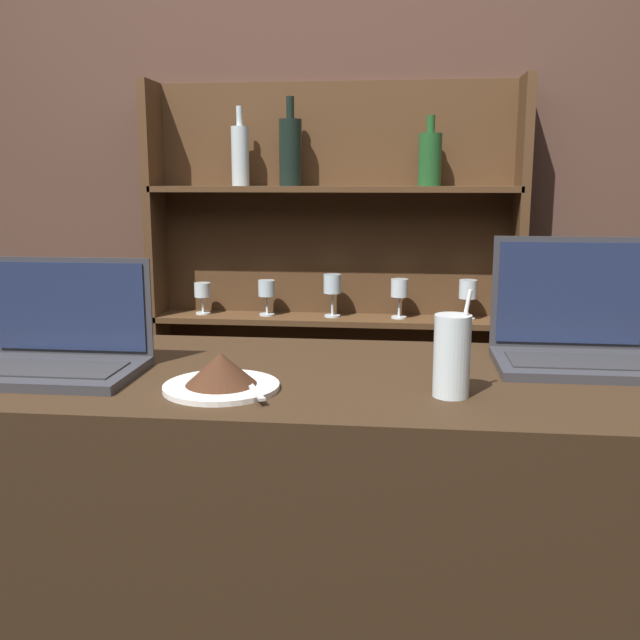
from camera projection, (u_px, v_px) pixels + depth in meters
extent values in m
cube|color=black|center=(241.00, 617.00, 1.53)|extent=(2.02, 0.60, 1.10)
cube|color=#4C3328|center=(311.00, 214.00, 2.55)|extent=(7.00, 0.06, 2.70)
cube|color=#472D19|center=(161.00, 340.00, 2.58)|extent=(0.03, 0.18, 1.80)
cube|color=#472D19|center=(513.00, 349.00, 2.44)|extent=(0.03, 0.18, 1.80)
cube|color=#472D19|center=(334.00, 339.00, 2.59)|extent=(1.28, 0.02, 1.80)
cube|color=#472D19|center=(332.00, 441.00, 2.58)|extent=(1.24, 0.18, 0.02)
cube|color=#472D19|center=(332.00, 319.00, 2.50)|extent=(1.24, 0.18, 0.02)
cube|color=#472D19|center=(333.00, 189.00, 2.41)|extent=(1.24, 0.18, 0.02)
cylinder|color=silver|center=(203.00, 313.00, 2.55)|extent=(0.05, 0.05, 0.01)
cylinder|color=silver|center=(203.00, 305.00, 2.54)|extent=(0.01, 0.01, 0.06)
cylinder|color=silver|center=(202.00, 290.00, 2.53)|extent=(0.06, 0.06, 0.05)
cylinder|color=silver|center=(267.00, 314.00, 2.52)|extent=(0.05, 0.05, 0.01)
cylinder|color=silver|center=(267.00, 305.00, 2.51)|extent=(0.01, 0.01, 0.06)
cylinder|color=silver|center=(267.00, 288.00, 2.50)|extent=(0.06, 0.06, 0.06)
cylinder|color=silver|center=(332.00, 316.00, 2.49)|extent=(0.06, 0.06, 0.01)
cylinder|color=silver|center=(332.00, 304.00, 2.49)|extent=(0.01, 0.01, 0.08)
cylinder|color=silver|center=(332.00, 284.00, 2.47)|extent=(0.06, 0.06, 0.07)
cylinder|color=silver|center=(399.00, 317.00, 2.47)|extent=(0.05, 0.05, 0.01)
cylinder|color=silver|center=(399.00, 307.00, 2.46)|extent=(0.01, 0.01, 0.07)
cylinder|color=silver|center=(400.00, 288.00, 2.45)|extent=(0.06, 0.06, 0.06)
cylinder|color=silver|center=(467.00, 319.00, 2.44)|extent=(0.06, 0.06, 0.01)
cylinder|color=silver|center=(467.00, 308.00, 2.44)|extent=(0.01, 0.01, 0.07)
cylinder|color=silver|center=(468.00, 289.00, 2.42)|extent=(0.06, 0.06, 0.06)
cylinder|color=#B2C1C6|center=(240.00, 156.00, 2.42)|extent=(0.06, 0.06, 0.20)
cylinder|color=#B2C1C6|center=(239.00, 116.00, 2.40)|extent=(0.02, 0.02, 0.07)
cylinder|color=black|center=(291.00, 153.00, 2.40)|extent=(0.08, 0.08, 0.22)
cylinder|color=black|center=(290.00, 108.00, 2.37)|extent=(0.03, 0.03, 0.07)
cylinder|color=#1E4C23|center=(430.00, 160.00, 2.36)|extent=(0.08, 0.08, 0.17)
cylinder|color=#1E4C23|center=(431.00, 124.00, 2.33)|extent=(0.03, 0.03, 0.06)
cube|color=#333338|center=(48.00, 372.00, 1.37)|extent=(0.34, 0.22, 0.02)
cube|color=#28282B|center=(45.00, 368.00, 1.36)|extent=(0.29, 0.12, 0.00)
cube|color=#333338|center=(71.00, 306.00, 1.46)|extent=(0.34, 0.00, 0.20)
cube|color=#1E2847|center=(70.00, 306.00, 1.46)|extent=(0.32, 0.01, 0.18)
cube|color=#333338|center=(578.00, 365.00, 1.43)|extent=(0.32, 0.23, 0.02)
cube|color=#28282B|center=(580.00, 361.00, 1.41)|extent=(0.28, 0.12, 0.00)
cube|color=#333338|center=(570.00, 293.00, 1.51)|extent=(0.32, 0.00, 0.24)
cube|color=#1E2847|center=(570.00, 293.00, 1.51)|extent=(0.30, 0.01, 0.22)
cylinder|color=silver|center=(221.00, 387.00, 1.29)|extent=(0.21, 0.21, 0.01)
cone|color=#381E11|center=(221.00, 368.00, 1.28)|extent=(0.13, 0.13, 0.06)
cube|color=#B7B7BC|center=(251.00, 386.00, 1.27)|extent=(0.08, 0.16, 0.00)
cylinder|color=silver|center=(452.00, 356.00, 1.24)|extent=(0.06, 0.06, 0.15)
cylinder|color=white|center=(459.00, 343.00, 1.23)|extent=(0.04, 0.01, 0.19)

